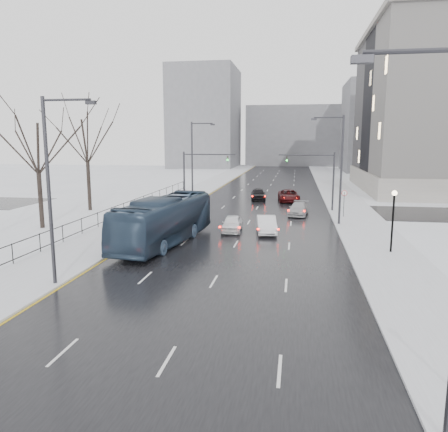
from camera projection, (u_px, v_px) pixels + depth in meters
The scene contains 24 objects.
road at pixel (264, 196), 61.25m from camera, with size 16.00×150.00×0.04m, color black.
cross_road at pixel (256, 209), 49.59m from camera, with size 130.00×10.00×0.04m, color black.
sidewalk_left at pixel (191, 194), 62.93m from camera, with size 5.00×150.00×0.16m, color silver.
sidewalk_right at pixel (341, 197), 59.55m from camera, with size 5.00×150.00×0.16m, color silver.
park_strip at pixel (129, 193), 64.46m from camera, with size 14.00×150.00×0.12m, color white.
tree_park_d at pixel (43, 229), 38.85m from camera, with size 8.75×8.75×12.50m, color black, non-canonical shape.
tree_park_e at pixel (90, 211), 48.64m from camera, with size 9.45×9.45×13.50m, color black, non-canonical shape.
iron_fence at pixel (69, 230), 34.04m from camera, with size 0.06×70.00×1.30m.
streetlight_r_mid at pixel (339, 165), 39.54m from camera, with size 2.95×0.25×10.00m.
streetlight_l_near at pixel (52, 183), 22.73m from camera, with size 2.95×0.25×10.00m.
streetlight_l_far at pixel (194, 158), 53.83m from camera, with size 2.95×0.25×10.00m.
lamppost_r_mid at pixel (393, 212), 29.82m from camera, with size 0.36×0.36×4.28m.
mast_signal_right at pixel (324, 174), 47.70m from camera, with size 6.10×0.33×6.50m.
mast_signal_left at pixel (193, 173), 50.06m from camera, with size 6.10×0.33×6.50m.
no_uturn_sign at pixel (344, 196), 43.83m from camera, with size 0.60×0.06×2.70m.
bldg_far_right at pixel (394, 127), 108.30m from camera, with size 24.00×20.00×22.00m, color slate.
bldg_far_left at pixel (205, 118), 125.56m from camera, with size 18.00×22.00×28.00m, color slate.
bldg_far_center at pixel (296, 136), 136.81m from camera, with size 30.00×18.00×18.00m, color slate.
bus at pixel (165, 220), 33.01m from camera, with size 2.99×12.79×3.56m, color #2A3C52.
sedan_center_near at pixel (232, 224), 37.51m from camera, with size 1.63×4.04×1.38m, color white.
sedan_right_near at pixel (266, 225), 36.84m from camera, with size 1.55×4.44×1.46m, color white.
sedan_right_cross at pixel (289, 196), 55.72m from camera, with size 2.50×5.42×1.51m, color #3E0A0C.
sedan_right_far at pixel (299, 209), 45.71m from camera, with size 1.85×4.55×1.32m, color #A0A0A4.
sedan_center_far at pixel (258, 194), 57.32m from camera, with size 1.83×4.55×1.55m, color black.
Camera 1 is at (4.38, -0.92, 7.82)m, focal length 35.00 mm.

